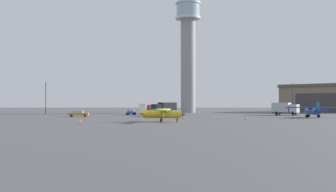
% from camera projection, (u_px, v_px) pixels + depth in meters
% --- Properties ---
extents(ground_plane, '(400.00, 400.00, 0.00)m').
position_uv_depth(ground_plane, '(171.00, 121.00, 68.30)').
color(ground_plane, '#545456').
extents(control_tower, '(8.05, 8.05, 39.47)m').
position_uv_depth(control_tower, '(188.00, 48.00, 129.64)').
color(control_tower, gray).
rests_on(control_tower, ground_plane).
extents(hangar, '(34.34, 33.50, 9.28)m').
position_uv_depth(hangar, '(328.00, 98.00, 136.73)').
color(hangar, '#7A6B56').
rests_on(hangar, ground_plane).
extents(airplane_blue, '(11.04, 8.68, 3.26)m').
position_uv_depth(airplane_blue, '(312.00, 110.00, 84.70)').
color(airplane_blue, '#2847A8').
rests_on(airplane_blue, ground_plane).
extents(airplane_yellow, '(7.91, 10.06, 2.97)m').
position_uv_depth(airplane_yellow, '(162.00, 113.00, 66.36)').
color(airplane_yellow, gold).
rests_on(airplane_yellow, ground_plane).
extents(airplane_green, '(6.83, 8.62, 2.60)m').
position_uv_depth(airplane_green, '(160.00, 111.00, 94.28)').
color(airplane_green, '#287A42').
rests_on(airplane_green, ground_plane).
extents(truck_box_silver, '(6.61, 5.62, 3.16)m').
position_uv_depth(truck_box_silver, '(285.00, 108.00, 100.95)').
color(truck_box_silver, '#38383D').
rests_on(truck_box_silver, ground_plane).
extents(truck_box_black, '(6.89, 6.41, 3.22)m').
position_uv_depth(truck_box_black, '(165.00, 108.00, 107.82)').
color(truck_box_black, '#38383D').
rests_on(truck_box_black, ground_plane).
extents(car_orange, '(4.65, 2.49, 1.37)m').
position_uv_depth(car_orange, '(78.00, 113.00, 90.62)').
color(car_orange, orange).
rests_on(car_orange, ground_plane).
extents(car_blue, '(2.39, 4.21, 1.37)m').
position_uv_depth(car_blue, '(131.00, 112.00, 104.66)').
color(car_blue, '#2847A8').
rests_on(car_blue, ground_plane).
extents(light_post_west, '(0.44, 0.44, 9.20)m').
position_uv_depth(light_post_west, '(46.00, 95.00, 114.59)').
color(light_post_west, '#38383D').
rests_on(light_post_west, ground_plane).
extents(light_post_east, '(0.44, 0.44, 9.26)m').
position_uv_depth(light_post_east, '(292.00, 95.00, 121.08)').
color(light_post_east, '#38383D').
rests_on(light_post_east, ground_plane).
extents(traffic_cone_near_left, '(0.36, 0.36, 0.58)m').
position_uv_depth(traffic_cone_near_left, '(219.00, 118.00, 76.87)').
color(traffic_cone_near_left, black).
rests_on(traffic_cone_near_left, ground_plane).
extents(traffic_cone_near_right, '(0.36, 0.36, 0.65)m').
position_uv_depth(traffic_cone_near_right, '(80.00, 121.00, 61.15)').
color(traffic_cone_near_right, black).
rests_on(traffic_cone_near_right, ground_plane).
extents(traffic_cone_mid_apron, '(0.36, 0.36, 0.69)m').
position_uv_depth(traffic_cone_mid_apron, '(246.00, 118.00, 75.04)').
color(traffic_cone_mid_apron, black).
rests_on(traffic_cone_mid_apron, ground_plane).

